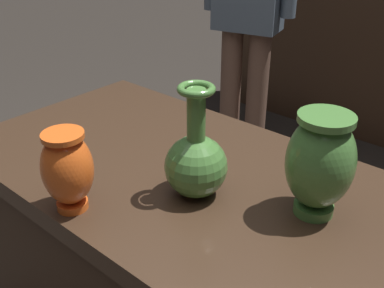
# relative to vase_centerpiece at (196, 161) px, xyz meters

# --- Properties ---
(vase_centerpiece) EXTENTS (0.14, 0.14, 0.25)m
(vase_centerpiece) POSITION_rel_vase_centerpiece_xyz_m (0.00, 0.00, 0.00)
(vase_centerpiece) COLOR #477A38
(vase_centerpiece) RESTS_ON display_plinth
(vase_tall_behind) EXTENTS (0.14, 0.14, 0.22)m
(vase_tall_behind) POSITION_rel_vase_centerpiece_xyz_m (0.23, 0.11, 0.04)
(vase_tall_behind) COLOR #477A38
(vase_tall_behind) RESTS_ON display_plinth
(vase_left_accent) EXTENTS (0.11, 0.11, 0.18)m
(vase_left_accent) POSITION_rel_vase_centerpiece_xyz_m (-0.16, -0.21, 0.01)
(vase_left_accent) COLOR #E55B1E
(vase_left_accent) RESTS_ON display_plinth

